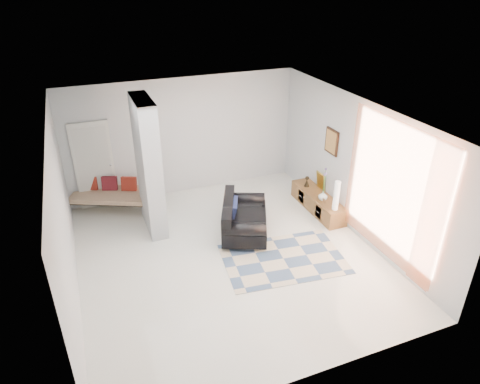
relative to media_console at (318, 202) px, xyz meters
name	(u,v)px	position (x,y,z in m)	size (l,w,h in m)	color
floor	(228,255)	(-2.52, -0.90, -0.20)	(6.00, 6.00, 0.00)	silver
ceiling	(226,116)	(-2.52, -0.90, 2.60)	(6.00, 6.00, 0.00)	white
wall_back	(184,137)	(-2.52, 2.10, 1.20)	(6.00, 6.00, 0.00)	silver
wall_front	(312,299)	(-2.52, -3.90, 1.20)	(6.00, 6.00, 0.00)	silver
wall_left	(64,222)	(-5.27, -0.90, 1.20)	(6.00, 6.00, 0.00)	silver
wall_right	(356,168)	(0.23, -0.90, 1.20)	(6.00, 6.00, 0.00)	silver
partition_column	(149,167)	(-3.62, 0.70, 1.20)	(0.35, 1.20, 2.80)	#ABAFB2
hallway_door	(94,166)	(-4.62, 2.06, 0.82)	(0.85, 0.06, 2.04)	silver
curtain	(391,192)	(0.15, -2.05, 1.25)	(2.55, 2.55, 0.00)	#FF7B43
wall_art	(332,142)	(0.20, 0.00, 1.45)	(0.04, 0.45, 0.55)	black
media_console	(318,202)	(0.00, 0.00, 0.00)	(0.45, 1.74, 0.80)	brown
loveseat	(242,218)	(-1.98, -0.26, 0.15)	(1.39, 1.71, 0.76)	silver
daybed	(115,193)	(-4.28, 1.73, 0.21)	(2.11, 1.57, 0.77)	black
area_rug	(283,259)	(-1.57, -1.40, -0.20)	(2.27, 1.51, 0.01)	beige
cylinder_lamp	(336,196)	(-0.02, -0.70, 0.52)	(0.12, 0.12, 0.65)	white
bronze_figurine	(307,181)	(-0.05, 0.46, 0.32)	(0.13, 0.13, 0.25)	black
vase	(323,196)	(-0.05, -0.25, 0.30)	(0.20, 0.20, 0.21)	white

